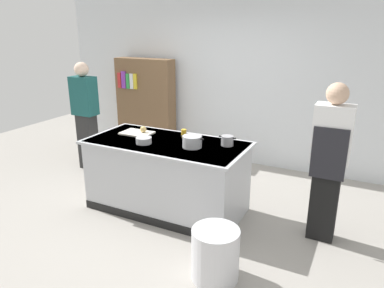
{
  "coord_description": "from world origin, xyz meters",
  "views": [
    {
      "loc": [
        2.15,
        -3.58,
        2.24
      ],
      "look_at": [
        0.25,
        0.2,
        0.85
      ],
      "focal_mm": 33.72,
      "sensor_mm": 36.0,
      "label": 1
    }
  ],
  "objects": [
    {
      "name": "person_guest",
      "position": [
        -1.87,
        0.64,
        0.91
      ],
      "size": [
        0.38,
        0.24,
        1.72
      ],
      "rotation": [
        0.0,
        0.0,
        -1.8
      ],
      "color": "#292929",
      "rests_on": "ground_plane"
    },
    {
      "name": "person_chef",
      "position": [
        1.85,
        0.19,
        0.91
      ],
      "size": [
        0.38,
        0.25,
        1.72
      ],
      "rotation": [
        0.0,
        0.0,
        1.91
      ],
      "color": "black",
      "rests_on": "ground_plane"
    },
    {
      "name": "onion",
      "position": [
        -0.44,
        0.16,
        0.96
      ],
      "size": [
        0.08,
        0.08,
        0.08
      ],
      "primitive_type": "sphere",
      "color": "tan",
      "rests_on": "cutting_board"
    },
    {
      "name": "stock_pot",
      "position": [
        0.37,
        -0.04,
        0.97
      ],
      "size": [
        0.29,
        0.23,
        0.14
      ],
      "color": "#B7BABF",
      "rests_on": "counter_island"
    },
    {
      "name": "sauce_pan",
      "position": [
        0.71,
        0.2,
        0.96
      ],
      "size": [
        0.21,
        0.14,
        0.12
      ],
      "color": "#99999E",
      "rests_on": "counter_island"
    },
    {
      "name": "ground_plane",
      "position": [
        0.0,
        0.0,
        0.0
      ],
      "size": [
        10.0,
        10.0,
        0.0
      ],
      "primitive_type": "plane",
      "color": "#9E9991"
    },
    {
      "name": "trash_bin",
      "position": [
        1.08,
        -0.96,
        0.25
      ],
      "size": [
        0.44,
        0.44,
        0.5
      ],
      "primitive_type": "cylinder",
      "color": "silver",
      "rests_on": "ground_plane"
    },
    {
      "name": "mixing_bowl",
      "position": [
        -0.21,
        -0.17,
        0.94
      ],
      "size": [
        0.19,
        0.19,
        0.08
      ],
      "primitive_type": "cylinder",
      "color": "#B7BABF",
      "rests_on": "counter_island"
    },
    {
      "name": "juice_cup",
      "position": [
        0.1,
        0.27,
        0.95
      ],
      "size": [
        0.07,
        0.07,
        0.1
      ],
      "primitive_type": "cylinder",
      "color": "yellow",
      "rests_on": "counter_island"
    },
    {
      "name": "counter_island",
      "position": [
        0.0,
        -0.0,
        0.47
      ],
      "size": [
        1.98,
        0.98,
        0.9
      ],
      "color": "#B7BABF",
      "rests_on": "ground_plane"
    },
    {
      "name": "back_wall",
      "position": [
        0.0,
        2.1,
        1.5
      ],
      "size": [
        6.4,
        0.12,
        3.0
      ],
      "primitive_type": "cube",
      "color": "silver",
      "rests_on": "ground_plane"
    },
    {
      "name": "cutting_board",
      "position": [
        -0.52,
        0.13,
        0.91
      ],
      "size": [
        0.4,
        0.28,
        0.02
      ],
      "primitive_type": "cube",
      "color": "silver",
      "rests_on": "counter_island"
    },
    {
      "name": "bookshelf",
      "position": [
        -1.5,
        1.8,
        0.85
      ],
      "size": [
        1.1,
        0.31,
        1.7
      ],
      "color": "brown",
      "rests_on": "ground_plane"
    }
  ]
}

